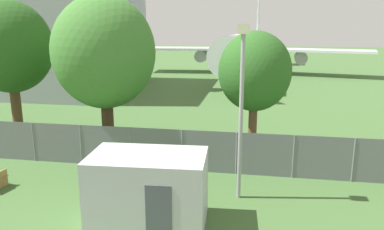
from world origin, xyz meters
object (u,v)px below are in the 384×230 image
(portable_cabin, at_px, (148,189))
(tree_left_of_cabin, at_px, (104,53))
(airplane, at_px, (250,46))
(tree_behind_benches, at_px, (10,47))
(tree_near_hangar, at_px, (255,72))

(portable_cabin, xyz_separation_m, tree_left_of_cabin, (-4.20, 6.75, 4.11))
(airplane, height_order, tree_behind_benches, airplane)
(portable_cabin, bearing_deg, tree_behind_benches, 139.14)
(portable_cabin, distance_m, tree_near_hangar, 8.25)
(tree_near_hangar, xyz_separation_m, tree_left_of_cabin, (-7.60, -0.00, 0.82))
(portable_cabin, relative_size, tree_behind_benches, 0.50)
(tree_left_of_cabin, relative_size, tree_behind_benches, 1.01)
(airplane, relative_size, tree_left_of_cabin, 4.89)
(tree_near_hangar, distance_m, tree_behind_benches, 13.81)
(tree_left_of_cabin, bearing_deg, tree_behind_benches, 169.22)
(airplane, relative_size, tree_near_hangar, 6.23)
(tree_near_hangar, bearing_deg, tree_behind_benches, 175.16)
(airplane, bearing_deg, portable_cabin, 0.61)
(airplane, height_order, tree_left_of_cabin, airplane)
(airplane, relative_size, tree_behind_benches, 4.96)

